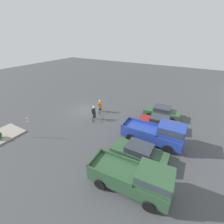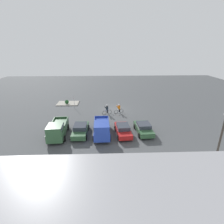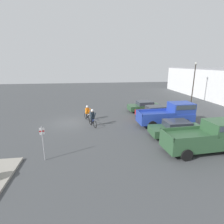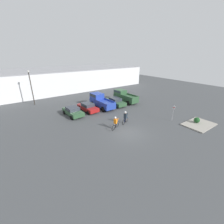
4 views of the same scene
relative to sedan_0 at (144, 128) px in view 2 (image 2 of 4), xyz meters
The scene contains 12 objects.
ground_plane 9.97m from the sedan_0, 70.08° to the right, with size 80.00×80.00×0.00m, color #424447.
sedan_0 is the anchor object (origin of this frame).
sedan_1 2.82m from the sedan_0, ahead, with size 2.18×4.49×1.37m.
pickup_truck_0 5.68m from the sedan_0, ahead, with size 2.31×5.63×2.33m.
sedan_2 8.40m from the sedan_0, ahead, with size 2.01×4.59×1.41m.
pickup_truck_1 11.22m from the sedan_0, ahead, with size 2.37×5.44×2.21m.
cyclist_0 8.51m from the sedan_0, 55.44° to the right, with size 1.63×0.75×1.82m.
cyclist_1 7.98m from the sedan_0, 69.88° to the right, with size 1.67×0.76×1.72m.
fire_lane_sign 15.03m from the sedan_0, 43.49° to the right, with size 0.10×0.30×2.36m.
lamppost 10.47m from the sedan_0, 113.50° to the left, with size 0.36×0.36×6.34m.
curb_island 18.41m from the sedan_0, 46.20° to the right, with size 4.24×3.00×0.15m, color gray.
shrub 18.18m from the sedan_0, 45.05° to the right, with size 0.77×0.77×0.77m.
Camera 2 is at (1.64, 30.33, 10.93)m, focal length 28.00 mm.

